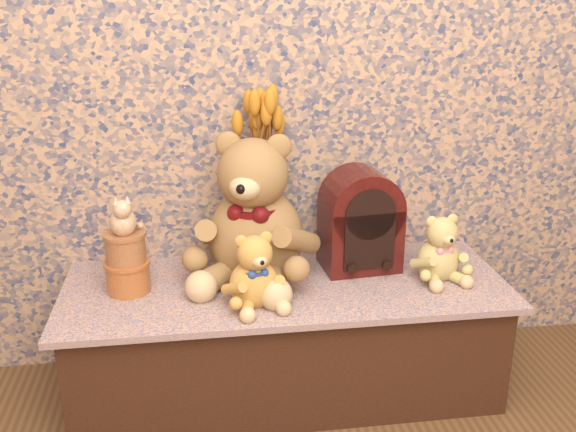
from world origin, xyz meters
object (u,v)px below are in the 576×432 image
(teddy_large, at_px, (255,200))
(cat_figurine, at_px, (122,213))
(cathedral_radio, at_px, (360,219))
(teddy_medium, at_px, (254,266))
(biscuit_tin_lower, at_px, (128,277))
(teddy_small, at_px, (439,244))
(ceramic_vase, at_px, (262,239))

(teddy_large, xyz_separation_m, cat_figurine, (-0.39, -0.07, 0.00))
(teddy_large, height_order, cathedral_radio, teddy_large)
(teddy_medium, relative_size, cat_figurine, 1.87)
(teddy_large, bearing_deg, biscuit_tin_lower, -149.64)
(teddy_medium, height_order, cathedral_radio, cathedral_radio)
(teddy_small, relative_size, biscuit_tin_lower, 1.74)
(ceramic_vase, bearing_deg, teddy_large, -108.87)
(teddy_small, distance_m, cat_figurine, 0.97)
(ceramic_vase, height_order, biscuit_tin_lower, ceramic_vase)
(teddy_large, height_order, ceramic_vase, teddy_large)
(cat_figurine, bearing_deg, teddy_large, 0.21)
(cathedral_radio, bearing_deg, ceramic_vase, 163.35)
(biscuit_tin_lower, xyz_separation_m, cat_figurine, (0.00, 0.00, 0.20))
(teddy_large, bearing_deg, teddy_medium, -76.71)
(cat_figurine, bearing_deg, ceramic_vase, 9.08)
(teddy_medium, relative_size, teddy_small, 1.04)
(cathedral_radio, height_order, cat_figurine, cathedral_radio)
(teddy_small, height_order, cathedral_radio, cathedral_radio)
(teddy_small, bearing_deg, teddy_medium, -179.28)
(teddy_small, relative_size, ceramic_vase, 1.25)
(teddy_medium, xyz_separation_m, ceramic_vase, (0.05, 0.27, -0.03))
(teddy_medium, height_order, cat_figurine, cat_figurine)
(biscuit_tin_lower, bearing_deg, ceramic_vase, 18.41)
(teddy_medium, relative_size, cathedral_radio, 0.71)
(biscuit_tin_lower, bearing_deg, cathedral_radio, 5.98)
(teddy_large, distance_m, biscuit_tin_lower, 0.45)
(teddy_large, bearing_deg, cathedral_radio, 22.58)
(teddy_medium, height_order, biscuit_tin_lower, teddy_medium)
(teddy_large, relative_size, teddy_medium, 2.11)
(cathedral_radio, xyz_separation_m, cat_figurine, (-0.73, -0.08, 0.08))
(teddy_small, bearing_deg, ceramic_vase, 153.45)
(teddy_small, xyz_separation_m, ceramic_vase, (-0.54, 0.18, -0.02))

